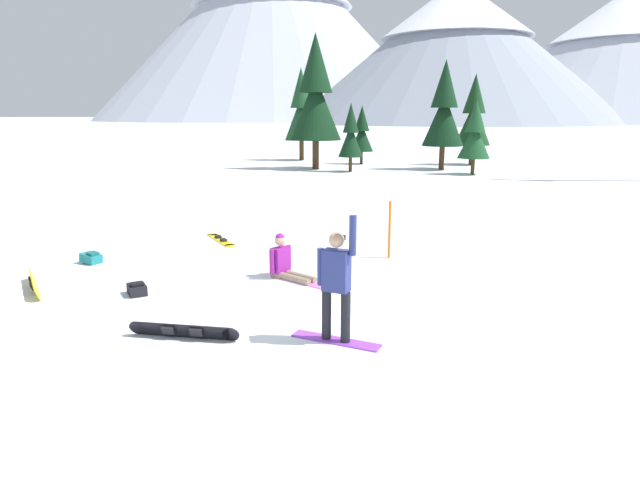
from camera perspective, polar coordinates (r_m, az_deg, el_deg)
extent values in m
plane|color=white|center=(10.19, -7.19, -6.98)|extent=(800.00, 800.00, 0.00)
cube|color=#993FD8|center=(8.70, 1.65, -10.40)|extent=(1.47, 0.46, 0.02)
cylinder|color=black|center=(8.61, 0.69, -7.70)|extent=(0.15, 0.15, 0.80)
cylinder|color=black|center=(8.49, 2.67, -8.01)|extent=(0.15, 0.15, 0.80)
cube|color=navy|center=(8.32, 1.71, -3.20)|extent=(0.43, 0.29, 0.64)
cylinder|color=navy|center=(8.41, 0.08, -2.79)|extent=(0.11, 0.11, 0.58)
cylinder|color=navy|center=(8.08, 3.43, 0.48)|extent=(0.11, 0.11, 0.60)
sphere|color=tan|center=(8.19, 1.73, 0.03)|extent=(0.24, 0.24, 0.24)
cube|color=black|center=(8.32, 2.11, 0.29)|extent=(0.17, 0.06, 0.08)
cube|color=gray|center=(11.99, -4.11, -3.58)|extent=(0.39, 0.44, 0.10)
cylinder|color=gray|center=(11.73, -2.01, -3.81)|extent=(0.79, 0.43, 0.14)
cylinder|color=gray|center=(11.58, -2.67, -4.02)|extent=(0.79, 0.43, 0.14)
cube|color=pink|center=(11.42, -0.84, -4.59)|extent=(1.46, 0.81, 0.02)
cube|color=#8C1E8C|center=(11.90, -4.14, -2.07)|extent=(0.37, 0.46, 0.55)
cylinder|color=#8C1E8C|center=(12.08, -3.28, -1.75)|extent=(0.11, 0.11, 0.52)
cylinder|color=#8C1E8C|center=(11.72, -5.02, -2.24)|extent=(0.11, 0.11, 0.52)
sphere|color=tan|center=(11.79, -4.17, -0.02)|extent=(0.24, 0.24, 0.24)
sphere|color=#8C1E8C|center=(11.78, -4.18, 0.22)|extent=(0.20, 0.20, 0.20)
cube|color=yellow|center=(15.59, -10.27, 0.01)|extent=(1.33, 1.29, 0.02)
cylinder|color=yellow|center=(14.87, -9.33, -0.58)|extent=(0.42, 0.42, 0.02)
cylinder|color=yellow|center=(16.32, -11.13, 0.55)|extent=(0.42, 0.42, 0.02)
cube|color=black|center=(15.37, -10.00, 0.01)|extent=(0.24, 0.24, 0.07)
cube|color=black|center=(15.80, -10.54, 0.35)|extent=(0.24, 0.24, 0.07)
cube|color=yellow|center=(12.44, -27.54, -4.04)|extent=(1.18, 1.07, 0.27)
cylinder|color=yellow|center=(13.15, -27.73, -3.19)|extent=(0.29, 0.27, 0.27)
cylinder|color=yellow|center=(11.73, -27.33, -4.99)|extent=(0.29, 0.27, 0.27)
cube|color=black|center=(12.65, -27.81, -3.73)|extent=(0.22, 0.22, 0.16)
cube|color=black|center=(12.22, -27.70, -4.27)|extent=(0.22, 0.22, 0.16)
cube|color=black|center=(9.00, -14.01, -9.16)|extent=(1.56, 0.36, 0.26)
cylinder|color=black|center=(9.33, -18.43, -8.66)|extent=(0.29, 0.18, 0.26)
cylinder|color=black|center=(8.73, -9.27, -9.64)|extent=(0.29, 0.18, 0.26)
cube|color=black|center=(9.05, -15.49, -8.99)|extent=(0.22, 0.15, 0.16)
cube|color=black|center=(8.87, -12.73, -9.29)|extent=(0.22, 0.15, 0.16)
cube|color=#1E7A7F|center=(14.07, -22.71, -1.75)|extent=(0.52, 0.41, 0.25)
cube|color=#165B5F|center=(13.98, -22.55, -1.31)|extent=(0.25, 0.26, 0.08)
cylinder|color=black|center=(14.25, -23.31, -1.51)|extent=(0.12, 0.03, 0.02)
cube|color=black|center=(11.37, -18.50, -4.90)|extent=(0.54, 0.54, 0.20)
cube|color=black|center=(11.27, -18.48, -4.37)|extent=(0.30, 0.30, 0.06)
cylinder|color=black|center=(11.60, -18.72, -4.57)|extent=(0.10, 0.10, 0.02)
cylinder|color=orange|center=(13.46, 7.24, 1.08)|extent=(0.06, 0.06, 1.41)
cylinder|color=#472D19|center=(33.24, 15.59, 7.39)|extent=(0.21, 0.21, 0.94)
cone|color=#194723|center=(33.13, 15.75, 9.91)|extent=(1.83, 1.83, 1.99)
cone|color=#194723|center=(33.10, 15.90, 12.31)|extent=(1.19, 1.19, 1.83)
cylinder|color=#472D19|center=(35.73, 12.53, 8.35)|extent=(0.34, 0.34, 1.48)
cone|color=black|center=(35.63, 12.72, 12.05)|extent=(2.57, 2.57, 3.14)
cone|color=black|center=(35.67, 12.90, 15.58)|extent=(1.67, 1.67, 2.88)
cylinder|color=#472D19|center=(35.22, -0.45, 8.88)|extent=(0.42, 0.42, 1.83)
cone|color=black|center=(35.13, -0.46, 13.54)|extent=(3.23, 3.23, 3.89)
cone|color=black|center=(35.26, -0.47, 17.96)|extent=(2.10, 2.10, 3.56)
cylinder|color=#472D19|center=(41.92, -1.93, 9.31)|extent=(0.34, 0.34, 1.49)
cone|color=#194723|center=(41.83, -1.95, 12.51)|extent=(2.49, 2.49, 3.18)
cone|color=#194723|center=(41.87, -1.98, 15.55)|extent=(1.62, 1.62, 2.91)
cylinder|color=#472D19|center=(33.59, 3.17, 7.87)|extent=(0.21, 0.21, 0.90)
cone|color=black|center=(33.49, 3.21, 10.28)|extent=(1.48, 1.48, 1.92)
cone|color=black|center=(33.46, 3.24, 12.59)|extent=(0.96, 0.96, 1.76)
cylinder|color=#472D19|center=(38.83, 4.32, 8.53)|extent=(0.20, 0.20, 0.88)
cone|color=black|center=(38.75, 4.36, 10.57)|extent=(1.63, 1.63, 1.87)
cone|color=black|center=(38.72, 4.39, 12.51)|extent=(1.06, 1.06, 1.72)
cylinder|color=#472D19|center=(39.60, 15.45, 8.53)|extent=(0.30, 0.30, 1.34)
cone|color=#143819|center=(39.51, 15.64, 11.56)|extent=(2.38, 2.38, 2.85)
cone|color=#143819|center=(39.53, 15.82, 14.45)|extent=(1.55, 1.55, 2.62)
cone|color=#B2B7C6|center=(287.86, -4.99, 21.15)|extent=(173.24, 173.24, 88.52)
cone|color=#8C93A3|center=(205.25, 13.87, 18.34)|extent=(114.50, 114.50, 47.34)
cone|color=white|center=(207.13, 14.10, 22.24)|extent=(51.52, 51.52, 18.94)
cone|color=#B2B7C6|center=(241.70, 28.98, 16.34)|extent=(120.12, 120.12, 47.77)
cone|color=white|center=(243.33, 29.37, 19.68)|extent=(54.05, 54.05, 19.11)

